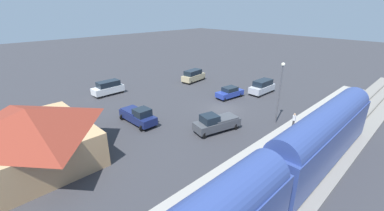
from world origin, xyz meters
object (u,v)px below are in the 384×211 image
(pickup_charcoal, at_px, (216,123))
(suv_tan, at_px, (193,76))
(suv_white, at_px, (108,88))
(suv_silver, at_px, (262,87))
(pedestrian_on_platform, at_px, (294,119))
(station_building, at_px, (31,135))
(pickup_navy, at_px, (138,116))
(light_pole_near_platform, at_px, (280,86))
(sedan_blue, at_px, (230,92))

(pickup_charcoal, bearing_deg, suv_tan, -37.33)
(suv_white, distance_m, pickup_charcoal, 20.61)
(suv_white, xyz_separation_m, suv_silver, (-16.96, -18.14, 0.00))
(pedestrian_on_platform, relative_size, suv_white, 0.35)
(station_building, relative_size, suv_tan, 2.25)
(pickup_charcoal, bearing_deg, pickup_navy, 33.44)
(suv_white, xyz_separation_m, light_pole_near_platform, (-24.11, -9.52, 3.54))
(pickup_charcoal, bearing_deg, suv_silver, -77.33)
(pedestrian_on_platform, bearing_deg, suv_white, 19.31)
(pedestrian_on_platform, height_order, light_pole_near_platform, light_pole_near_platform)
(sedan_blue, relative_size, light_pole_near_platform, 0.63)
(station_building, relative_size, sedan_blue, 2.45)
(suv_white, bearing_deg, pickup_charcoal, -172.65)
(suv_silver, bearing_deg, pedestrian_on_platform, 136.68)
(suv_silver, bearing_deg, station_building, 82.74)
(light_pole_near_platform, bearing_deg, suv_silver, -50.33)
(station_building, xyz_separation_m, suv_silver, (-4.05, -31.81, -1.54))
(station_building, distance_m, pedestrian_on_platform, 26.62)
(pickup_charcoal, bearing_deg, pedestrian_on_platform, -131.99)
(sedan_blue, xyz_separation_m, pickup_charcoal, (-5.84, 10.05, 0.15))
(pickup_navy, distance_m, suv_tan, 19.52)
(pickup_navy, height_order, pickup_charcoal, same)
(suv_silver, relative_size, suv_tan, 0.97)
(pedestrian_on_platform, relative_size, sedan_blue, 0.36)
(suv_silver, distance_m, pickup_navy, 21.16)
(sedan_blue, distance_m, pickup_charcoal, 11.62)
(suv_white, height_order, pickup_charcoal, suv_white)
(suv_tan, distance_m, pickup_charcoal, 20.47)
(suv_silver, distance_m, suv_tan, 13.16)
(station_building, bearing_deg, sedan_blue, -93.67)
(station_building, relative_size, pickup_navy, 2.12)
(suv_white, bearing_deg, pedestrian_on_platform, -160.69)
(pickup_navy, xyz_separation_m, pickup_charcoal, (-7.86, -5.19, 0.00))
(pickup_navy, bearing_deg, suv_silver, -101.95)
(suv_white, relative_size, pickup_navy, 0.91)
(sedan_blue, relative_size, pickup_charcoal, 0.82)
(pedestrian_on_platform, height_order, pickup_navy, pickup_navy)
(station_building, bearing_deg, pickup_charcoal, -114.81)
(station_building, height_order, suv_white, station_building)
(suv_white, height_order, pickup_navy, suv_white)
(pickup_navy, distance_m, pickup_charcoal, 9.42)
(sedan_blue, distance_m, light_pole_near_platform, 10.72)
(suv_tan, xyz_separation_m, sedan_blue, (-10.44, 2.37, -0.27))
(suv_silver, bearing_deg, light_pole_near_platform, 129.67)
(pickup_navy, relative_size, sedan_blue, 1.15)
(pedestrian_on_platform, bearing_deg, station_building, 59.52)
(pedestrian_on_platform, bearing_deg, sedan_blue, -16.24)
(suv_silver, height_order, sedan_blue, suv_silver)
(sedan_blue, bearing_deg, pedestrian_on_platform, 163.76)
(pedestrian_on_platform, height_order, suv_silver, suv_silver)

